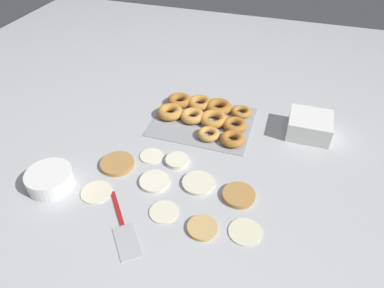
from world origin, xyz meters
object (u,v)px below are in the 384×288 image
at_px(pancake_5, 202,228).
at_px(batter_bowl, 50,179).
at_px(container_stack, 309,125).
at_px(pancake_7, 117,164).
at_px(pancake_3, 155,181).
at_px(pancake_8, 151,155).
at_px(pancake_0, 198,183).
at_px(pancake_9, 245,231).
at_px(pancake_4, 164,211).
at_px(pancake_2, 96,192).
at_px(donut_tray, 205,116).
at_px(pancake_1, 239,195).
at_px(spatula, 125,233).
at_px(pancake_6, 177,160).

distance_m(pancake_5, batter_bowl, 0.51).
bearing_deg(container_stack, pancake_7, 31.74).
distance_m(pancake_3, pancake_8, 0.13).
bearing_deg(pancake_0, pancake_8, -22.13).
relative_size(pancake_5, pancake_9, 0.93).
xyz_separation_m(pancake_4, container_stack, (-0.39, -0.52, 0.03)).
bearing_deg(pancake_8, pancake_4, 120.82).
xyz_separation_m(pancake_2, donut_tray, (-0.22, -0.49, 0.01)).
bearing_deg(pancake_5, pancake_9, -167.99).
xyz_separation_m(pancake_1, pancake_7, (0.43, -0.01, 0.00)).
xyz_separation_m(pancake_1, container_stack, (-0.19, -0.40, 0.03)).
relative_size(pancake_8, container_stack, 0.52).
bearing_deg(pancake_3, pancake_8, -62.91).
bearing_deg(spatula, pancake_6, 133.15).
bearing_deg(donut_tray, pancake_7, 58.89).
xyz_separation_m(pancake_3, pancake_7, (0.15, -0.04, 0.00)).
distance_m(pancake_9, spatula, 0.34).
height_order(pancake_5, batter_bowl, batter_bowl).
bearing_deg(pancake_9, pancake_7, -16.45).
bearing_deg(pancake_9, pancake_5, 12.01).
bearing_deg(pancake_9, pancake_6, -37.86).
bearing_deg(pancake_8, pancake_0, 157.87).
bearing_deg(pancake_7, pancake_4, 147.76).
xyz_separation_m(pancake_4, pancake_5, (-0.13, 0.02, 0.00)).
bearing_deg(donut_tray, pancake_0, 102.70).
bearing_deg(pancake_7, pancake_5, 155.00).
xyz_separation_m(pancake_1, spatula, (0.28, 0.23, -0.01)).
distance_m(pancake_2, pancake_3, 0.19).
distance_m(pancake_1, batter_bowl, 0.60).
xyz_separation_m(pancake_7, container_stack, (-0.62, -0.38, 0.03)).
relative_size(pancake_5, container_stack, 0.56).
bearing_deg(donut_tray, pancake_2, 65.77).
height_order(pancake_1, pancake_8, pancake_1).
height_order(pancake_8, spatula, pancake_8).
bearing_deg(pancake_3, pancake_9, 162.17).
relative_size(pancake_8, spatula, 0.37).
distance_m(pancake_4, donut_tray, 0.50).
distance_m(pancake_9, donut_tray, 0.56).
xyz_separation_m(pancake_0, batter_bowl, (0.45, 0.15, 0.02)).
xyz_separation_m(pancake_5, batter_bowl, (0.51, -0.02, 0.02)).
xyz_separation_m(pancake_0, pancake_2, (0.30, 0.13, -0.00)).
distance_m(pancake_5, pancake_7, 0.39).
distance_m(pancake_5, pancake_9, 0.12).
height_order(pancake_0, pancake_9, pancake_0).
distance_m(pancake_3, container_stack, 0.63).
relative_size(pancake_3, donut_tray, 0.26).
xyz_separation_m(pancake_8, batter_bowl, (0.25, 0.23, 0.02)).
height_order(pancake_6, pancake_8, pancake_6).
relative_size(pancake_2, donut_tray, 0.25).
distance_m(pancake_3, pancake_5, 0.24).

